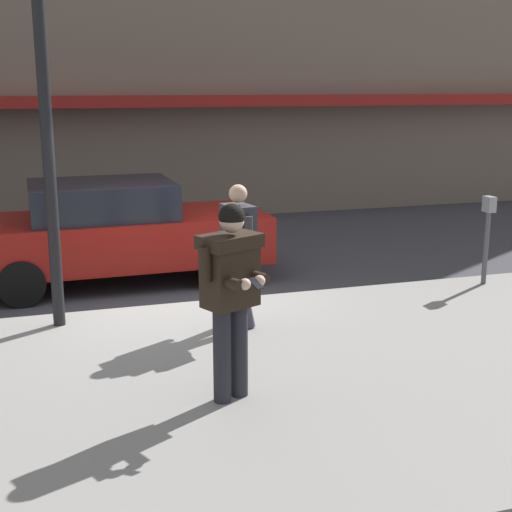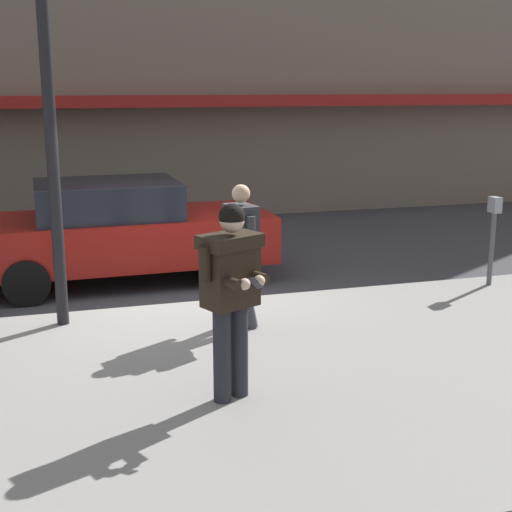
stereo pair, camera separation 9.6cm
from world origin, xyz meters
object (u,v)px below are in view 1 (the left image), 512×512
at_px(pedestrian_with_bag, 239,248).
at_px(street_lamp_post, 42,65).
at_px(parking_meter, 488,227).
at_px(man_texting_on_phone, 231,281).
at_px(parked_sedan_mid, 113,231).

relative_size(pedestrian_with_bag, street_lamp_post, 0.35).
bearing_deg(parking_meter, pedestrian_with_bag, -168.74).
xyz_separation_m(man_texting_on_phone, street_lamp_post, (-1.42, 2.60, 1.89)).
xyz_separation_m(street_lamp_post, parking_meter, (5.92, 0.05, -2.17)).
bearing_deg(street_lamp_post, parking_meter, 0.48).
relative_size(pedestrian_with_bag, parking_meter, 1.34).
height_order(parked_sedan_mid, street_lamp_post, street_lamp_post).
height_order(man_texting_on_phone, pedestrian_with_bag, man_texting_on_phone).
xyz_separation_m(parked_sedan_mid, pedestrian_with_bag, (1.13, -2.97, 0.32)).
distance_m(parked_sedan_mid, man_texting_on_phone, 4.89).
bearing_deg(pedestrian_with_bag, street_lamp_post, 160.40).
xyz_separation_m(parked_sedan_mid, parking_meter, (5.01, -2.19, 0.18)).
xyz_separation_m(parked_sedan_mid, man_texting_on_phone, (0.52, -4.84, 0.46)).
height_order(parked_sedan_mid, man_texting_on_phone, man_texting_on_phone).
xyz_separation_m(man_texting_on_phone, pedestrian_with_bag, (0.61, 1.88, -0.14)).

